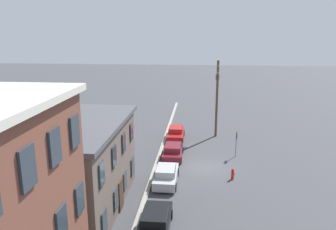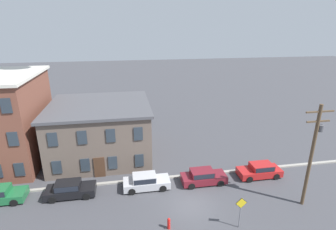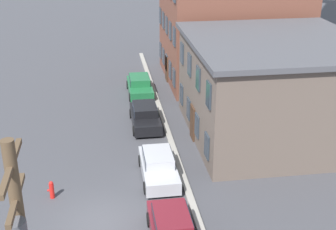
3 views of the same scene
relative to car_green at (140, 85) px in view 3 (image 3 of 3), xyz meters
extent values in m
plane|color=#424247|center=(16.65, -3.35, -0.75)|extent=(200.00, 200.00, 0.00)
cube|color=#9E998E|center=(16.65, 1.15, -0.67)|extent=(56.00, 0.36, 0.16)
cube|color=brown|center=(-2.95, 8.10, 4.09)|extent=(9.98, 10.90, 9.68)
cube|color=#2D3842|center=(-6.95, 2.59, 0.86)|extent=(0.90, 0.10, 1.40)
cube|color=#2D3842|center=(-6.95, 2.59, 4.09)|extent=(0.90, 0.10, 1.40)
cube|color=#2D3842|center=(-4.95, 2.59, 0.86)|extent=(0.90, 0.10, 1.40)
cube|color=#2D3842|center=(-4.95, 2.59, 4.09)|extent=(0.90, 0.10, 1.40)
cube|color=#2D3842|center=(-2.95, 2.59, 0.86)|extent=(0.90, 0.10, 1.40)
cube|color=#2D3842|center=(-2.95, 2.59, 4.09)|extent=(0.90, 0.10, 1.40)
cube|color=#2D3842|center=(-0.96, 2.59, 0.86)|extent=(0.90, 0.10, 1.40)
cube|color=#2D3842|center=(-0.96, 2.59, 4.09)|extent=(0.90, 0.10, 1.40)
cube|color=#2D3842|center=(1.04, 2.59, 0.86)|extent=(0.90, 0.10, 1.40)
cube|color=#2D3842|center=(1.04, 2.59, 4.09)|extent=(0.90, 0.10, 1.40)
cube|color=#472D1E|center=(-2.95, 2.59, 0.35)|extent=(1.10, 0.10, 2.20)
cube|color=#66564C|center=(8.54, 7.77, 2.27)|extent=(10.86, 10.23, 6.03)
cube|color=#4C4C51|center=(8.54, 7.77, 5.43)|extent=(11.36, 10.73, 0.30)
cube|color=#2D3842|center=(4.47, 2.59, 0.76)|extent=(0.90, 0.10, 1.40)
cube|color=#2D3842|center=(4.47, 2.59, 3.77)|extent=(0.90, 0.10, 1.40)
cube|color=#2D3842|center=(7.18, 2.59, 0.76)|extent=(0.90, 0.10, 1.40)
cube|color=#2D3842|center=(7.18, 2.59, 3.77)|extent=(0.90, 0.10, 1.40)
cube|color=#2D3842|center=(9.90, 2.59, 0.76)|extent=(0.90, 0.10, 1.40)
cube|color=#2D3842|center=(9.90, 2.59, 3.77)|extent=(0.90, 0.10, 1.40)
cube|color=#2D3842|center=(12.61, 2.59, 0.76)|extent=(0.90, 0.10, 1.40)
cube|color=#2D3842|center=(12.61, 2.59, 3.77)|extent=(0.90, 0.10, 1.40)
cube|color=#472D1E|center=(8.54, 2.59, 0.35)|extent=(1.10, 0.10, 2.20)
cube|color=#1E6638|center=(0.07, 0.00, -0.22)|extent=(4.40, 1.80, 0.70)
cube|color=#1E6638|center=(-0.13, 0.00, 0.41)|extent=(2.20, 1.51, 0.55)
cube|color=#1E232D|center=(-0.13, 0.00, 0.41)|extent=(2.02, 1.58, 0.48)
cylinder|color=black|center=(1.52, 0.85, -0.42)|extent=(0.66, 0.22, 0.66)
cylinder|color=black|center=(1.52, -0.85, -0.42)|extent=(0.66, 0.22, 0.66)
cylinder|color=black|center=(-1.38, 0.85, -0.42)|extent=(0.66, 0.22, 0.66)
cylinder|color=black|center=(-1.38, -0.85, -0.42)|extent=(0.66, 0.22, 0.66)
cube|color=black|center=(6.15, -0.18, -0.22)|extent=(4.40, 1.80, 0.70)
cube|color=black|center=(5.95, -0.18, 0.41)|extent=(2.20, 1.51, 0.55)
cube|color=#1E232D|center=(5.95, -0.18, 0.41)|extent=(2.02, 1.58, 0.48)
cylinder|color=black|center=(7.60, 0.67, -0.42)|extent=(0.66, 0.22, 0.66)
cylinder|color=black|center=(7.60, -1.03, -0.42)|extent=(0.66, 0.22, 0.66)
cylinder|color=black|center=(4.70, 0.67, -0.42)|extent=(0.66, 0.22, 0.66)
cylinder|color=black|center=(4.70, -1.03, -0.42)|extent=(0.66, 0.22, 0.66)
cube|color=#B7B7BC|center=(13.09, -0.16, -0.22)|extent=(4.40, 1.80, 0.70)
cube|color=#B7B7BC|center=(12.89, -0.16, 0.41)|extent=(2.20, 1.51, 0.55)
cube|color=#1E232D|center=(12.89, -0.16, 0.41)|extent=(2.02, 1.58, 0.48)
cylinder|color=black|center=(14.54, 0.69, -0.42)|extent=(0.66, 0.22, 0.66)
cylinder|color=black|center=(14.54, -1.01, -0.42)|extent=(0.66, 0.22, 0.66)
cylinder|color=black|center=(11.64, 0.69, -0.42)|extent=(0.66, 0.22, 0.66)
cylinder|color=black|center=(11.64, -1.01, -0.42)|extent=(0.66, 0.22, 0.66)
cube|color=maroon|center=(18.53, -0.27, 0.41)|extent=(2.20, 1.51, 0.55)
cube|color=#1E232D|center=(18.53, -0.27, 0.41)|extent=(2.02, 1.58, 0.48)
cylinder|color=black|center=(17.28, 0.58, -0.42)|extent=(0.66, 0.22, 0.66)
cylinder|color=black|center=(17.28, -1.12, -0.42)|extent=(0.66, 0.22, 0.66)
cube|color=yellow|center=(19.62, -6.59, 1.51)|extent=(0.85, 0.03, 0.85)
cube|color=black|center=(19.62, -6.58, 1.51)|extent=(0.92, 0.02, 0.92)
cube|color=brown|center=(26.28, -4.86, 7.77)|extent=(2.40, 0.12, 0.12)
cube|color=brown|center=(26.28, -4.86, 6.97)|extent=(2.00, 0.12, 0.12)
cylinder|color=red|center=(14.26, -5.76, -0.35)|extent=(0.24, 0.24, 0.80)
sphere|color=red|center=(14.26, -5.76, 0.10)|extent=(0.22, 0.22, 0.22)
cylinder|color=red|center=(14.26, -5.92, -0.30)|extent=(0.10, 0.12, 0.10)
camera|label=1|loc=(-12.06, -2.72, 11.46)|focal=35.00mm
camera|label=2|loc=(11.42, -21.74, 14.12)|focal=28.00mm
camera|label=3|loc=(35.08, -2.88, 12.54)|focal=50.00mm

